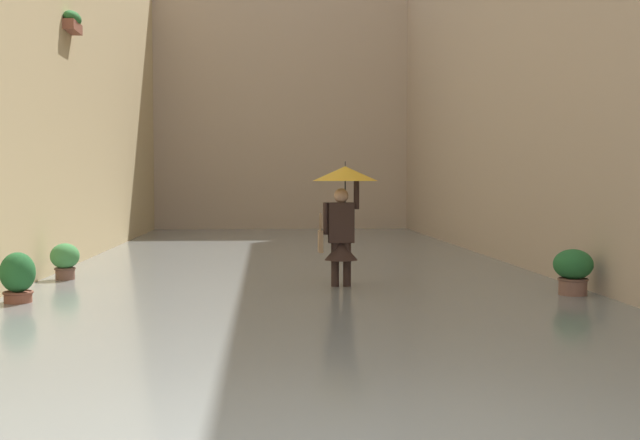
% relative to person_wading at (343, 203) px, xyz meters
% --- Properties ---
extents(ground_plane, '(60.00, 60.00, 0.00)m').
position_rel_person_wading_xyz_m(ground_plane, '(0.63, -3.31, -1.40)').
color(ground_plane, gray).
extents(flood_water, '(9.04, 27.45, 0.14)m').
position_rel_person_wading_xyz_m(flood_water, '(0.63, -3.31, -1.32)').
color(flood_water, slate).
rests_on(flood_water, ground_plane).
extents(building_facade_far, '(11.84, 1.80, 8.18)m').
position_rel_person_wading_xyz_m(building_facade_far, '(0.63, -14.93, 2.69)').
color(building_facade_far, tan).
rests_on(building_facade_far, ground_plane).
extents(person_wading, '(0.99, 0.99, 2.02)m').
position_rel_person_wading_xyz_m(person_wading, '(0.00, 0.00, 0.00)').
color(person_wading, black).
rests_on(person_wading, ground_plane).
extents(potted_plant_far_right, '(0.46, 0.46, 0.73)m').
position_rel_person_wading_xyz_m(potted_plant_far_right, '(4.37, -1.12, -0.97)').
color(potted_plant_far_right, brown).
rests_on(potted_plant_far_right, ground_plane).
extents(potted_plant_far_left, '(0.55, 0.55, 0.78)m').
position_rel_person_wading_xyz_m(potted_plant_far_left, '(-3.11, 1.09, -0.95)').
color(potted_plant_far_left, brown).
rests_on(potted_plant_far_left, ground_plane).
extents(potted_plant_near_right, '(0.45, 0.45, 0.80)m').
position_rel_person_wading_xyz_m(potted_plant_near_right, '(4.38, 1.26, -0.96)').
color(potted_plant_near_right, brown).
rests_on(potted_plant_near_right, ground_plane).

